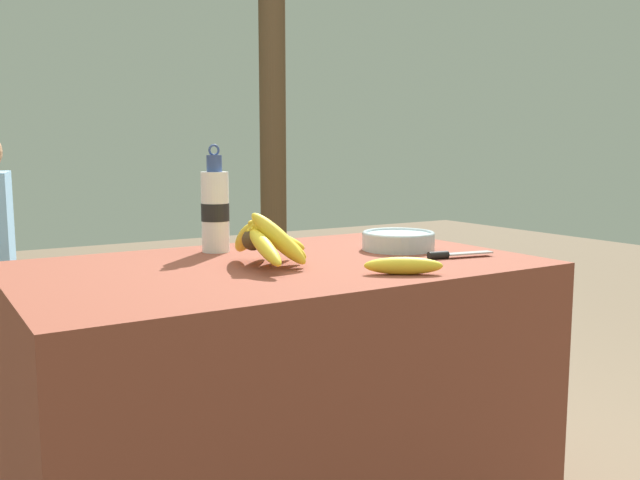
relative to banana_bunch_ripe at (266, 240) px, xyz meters
name	(u,v)px	position (x,y,z in m)	size (l,w,h in m)	color
market_counter	(280,411)	(0.05, 0.03, -0.44)	(1.24, 0.76, 0.76)	brown
banana_bunch_ripe	(266,240)	(0.00, 0.00, 0.00)	(0.18, 0.31, 0.14)	#4C381E
serving_bowl	(398,240)	(0.44, 0.05, -0.04)	(0.20, 0.20, 0.05)	silver
water_bottle	(215,210)	(-0.01, 0.28, 0.05)	(0.08, 0.08, 0.29)	white
loose_banana_front	(403,266)	(0.21, -0.25, -0.04)	(0.17, 0.13, 0.04)	yellow
knife	(451,254)	(0.46, -0.14, -0.05)	(0.19, 0.06, 0.02)	#BCBCC1
wooden_bench	(73,310)	(-0.15, 1.51, -0.46)	(1.70, 0.32, 0.43)	#4C3823
banana_bunch_green	(184,270)	(0.34, 1.50, -0.34)	(0.15, 0.26, 0.12)	#4C381E
support_post_far	(273,95)	(1.01, 1.89, 0.50)	(0.14, 0.14, 2.66)	#4C3823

